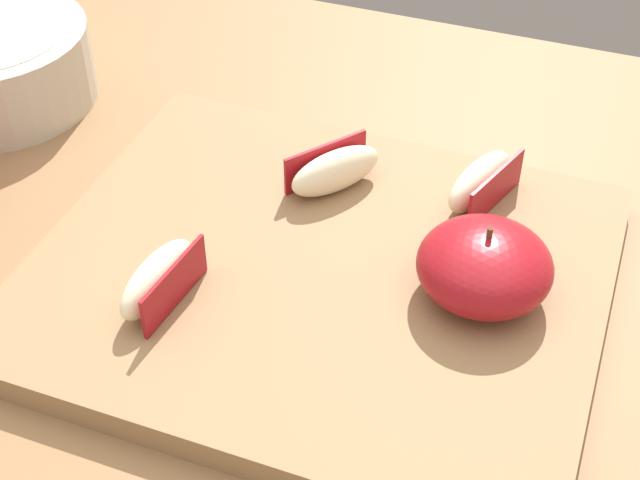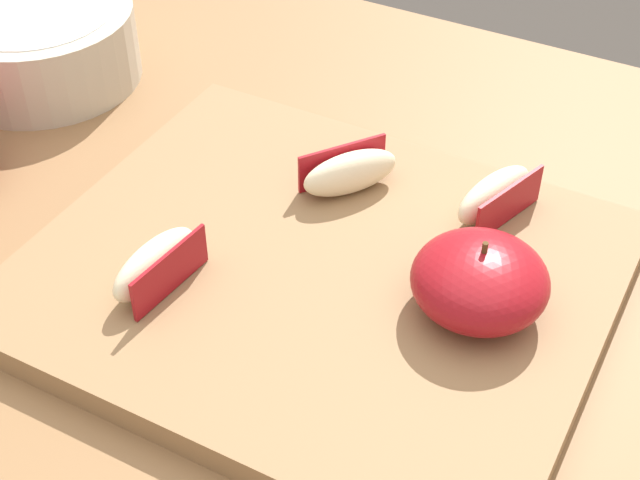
# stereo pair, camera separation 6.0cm
# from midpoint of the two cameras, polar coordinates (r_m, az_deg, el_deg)

# --- Properties ---
(dining_table) EXTENTS (1.16, 0.77, 0.75)m
(dining_table) POSITION_cam_midpoint_polar(r_m,az_deg,el_deg) (0.70, 0.80, -10.90)
(dining_table) COLOR brown
(dining_table) RESTS_ON ground_plane
(cutting_board) EXTENTS (0.37, 0.31, 0.02)m
(cutting_board) POSITION_cam_midpoint_polar(r_m,az_deg,el_deg) (0.62, -2.77, -2.21)
(cutting_board) COLOR olive
(cutting_board) RESTS_ON dining_table
(apple_half_skin_up) EXTENTS (0.08, 0.08, 0.05)m
(apple_half_skin_up) POSITION_cam_midpoint_polar(r_m,az_deg,el_deg) (0.58, 7.07, -1.70)
(apple_half_skin_up) COLOR maroon
(apple_half_skin_up) RESTS_ON cutting_board
(apple_wedge_left) EXTENTS (0.03, 0.07, 0.03)m
(apple_wedge_left) POSITION_cam_midpoint_polar(r_m,az_deg,el_deg) (0.59, -12.66, -2.48)
(apple_wedge_left) COLOR beige
(apple_wedge_left) RESTS_ON cutting_board
(apple_wedge_right) EXTENTS (0.06, 0.07, 0.03)m
(apple_wedge_right) POSITION_cam_midpoint_polar(r_m,az_deg,el_deg) (0.67, -1.69, 4.16)
(apple_wedge_right) COLOR beige
(apple_wedge_right) RESTS_ON cutting_board
(apple_wedge_near_knife) EXTENTS (0.05, 0.08, 0.03)m
(apple_wedge_near_knife) POSITION_cam_midpoint_polar(r_m,az_deg,el_deg) (0.66, 7.20, 3.42)
(apple_wedge_near_knife) COLOR beige
(apple_wedge_near_knife) RESTS_ON cutting_board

